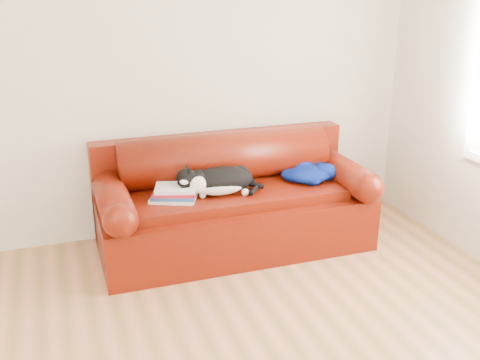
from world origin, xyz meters
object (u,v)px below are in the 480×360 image
Objects in this scene: sofa_base at (234,219)px; cat at (221,181)px; blanket at (310,173)px; book_stack at (175,193)px.

sofa_base is 2.88× the size of cat.
blanket reaches higher than sofa_base.
book_stack is (-0.48, -0.08, 0.31)m from sofa_base.
cat is at bearing -0.62° from book_stack.
blanket is at bearing 3.06° from book_stack.
cat is (0.35, -0.00, 0.05)m from book_stack.
cat reaches higher than book_stack.
sofa_base is at bearing 8.96° from book_stack.
book_stack is at bearing -176.94° from blanket.
sofa_base is 5.23× the size of book_stack.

